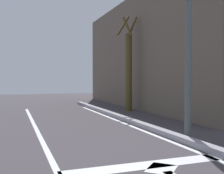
% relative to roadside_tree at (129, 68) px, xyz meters
% --- Properties ---
extents(lane_line_curbside, '(0.12, 20.00, 0.01)m').
position_rel_roadside_tree_xyz_m(lane_line_curbside, '(-1.59, -7.62, -2.02)').
color(lane_line_curbside, silver).
rests_on(lane_line_curbside, ground).
extents(stop_bar, '(3.03, 0.40, 0.01)m').
position_rel_roadside_tree_xyz_m(stop_bar, '(-2.95, -7.58, -2.02)').
color(stop_bar, silver).
rests_on(stop_bar, ground).
extents(lane_arrow_head, '(0.71, 0.71, 0.01)m').
position_rel_roadside_tree_xyz_m(lane_arrow_head, '(-2.80, -7.83, -2.02)').
color(lane_arrow_head, silver).
rests_on(lane_arrow_head, ground).
extents(curb_strip, '(0.24, 24.00, 0.14)m').
position_rel_roadside_tree_xyz_m(curb_strip, '(-1.34, -7.62, -1.95)').
color(curb_strip, '#98949D').
rests_on(curb_strip, ground).
extents(roadside_tree, '(1.08, 1.02, 4.55)m').
position_rel_roadside_tree_xyz_m(roadside_tree, '(0.00, 0.00, 0.00)').
color(roadside_tree, brown).
rests_on(roadside_tree, ground).
extents(building_block, '(9.22, 13.48, 5.69)m').
position_rel_roadside_tree_xyz_m(building_block, '(5.17, 1.28, 0.82)').
color(building_block, '#6A5C4F').
rests_on(building_block, ground).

